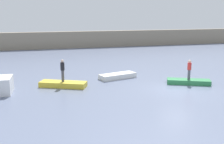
{
  "coord_description": "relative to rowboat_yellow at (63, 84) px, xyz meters",
  "views": [
    {
      "loc": [
        -10.53,
        -18.7,
        5.83
      ],
      "look_at": [
        -4.23,
        3.47,
        0.92
      ],
      "focal_mm": 45.14,
      "sensor_mm": 36.0,
      "label": 1
    }
  ],
  "objects": [
    {
      "name": "embankment_wall",
      "position": [
        8.35,
        24.75,
        1.15
      ],
      "size": [
        80.0,
        1.2,
        2.72
      ],
      "primitive_type": "cube",
      "color": "gray",
      "rests_on": "ground_plane"
    },
    {
      "name": "rowboat_yellow",
      "position": [
        0.0,
        0.0,
        0.0
      ],
      "size": [
        3.83,
        2.63,
        0.42
      ],
      "primitive_type": "cube",
      "rotation": [
        0.0,
        0.0,
        -0.45
      ],
      "color": "gold",
      "rests_on": "ground_plane"
    },
    {
      "name": "person_red_shirt",
      "position": [
        10.1,
        -1.94,
        1.09
      ],
      "size": [
        0.32,
        0.32,
        1.64
      ],
      "color": "#4C4C56",
      "rests_on": "rowboat_green"
    },
    {
      "name": "ground_plane",
      "position": [
        8.35,
        -3.25,
        -0.21
      ],
      "size": [
        120.0,
        120.0,
        0.0
      ],
      "primitive_type": "plane",
      "color": "slate"
    },
    {
      "name": "rowboat_green",
      "position": [
        10.1,
        -1.94,
        -0.02
      ],
      "size": [
        3.6,
        2.44,
        0.39
      ],
      "primitive_type": "cube",
      "rotation": [
        0.0,
        0.0,
        -0.44
      ],
      "color": "#2D7F47",
      "rests_on": "ground_plane"
    },
    {
      "name": "person_dark_shirt",
      "position": [
        0.0,
        -0.0,
        1.21
      ],
      "size": [
        0.32,
        0.32,
        1.78
      ],
      "color": "#4C4C56",
      "rests_on": "rowboat_yellow"
    },
    {
      "name": "rowboat_white",
      "position": [
        5.04,
        1.61,
        0.01
      ],
      "size": [
        3.56,
        2.07,
        0.44
      ],
      "primitive_type": "cube",
      "rotation": [
        0.0,
        0.0,
        0.28
      ],
      "color": "white",
      "rests_on": "ground_plane"
    }
  ]
}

